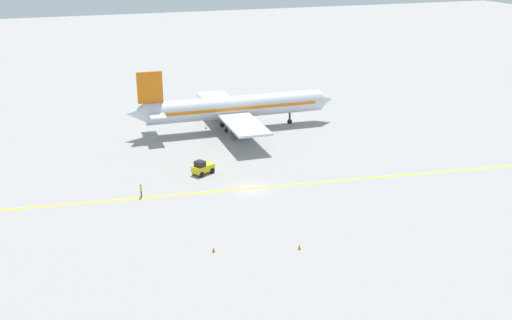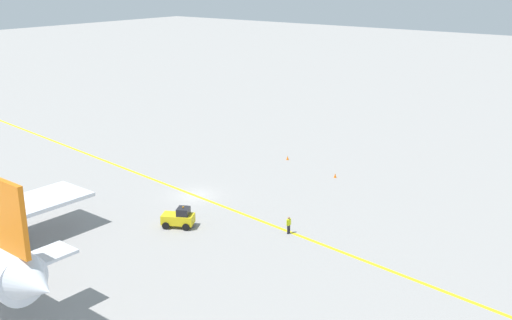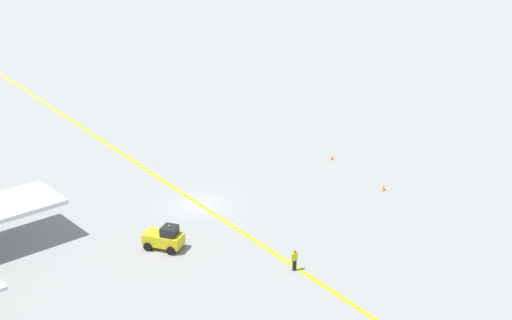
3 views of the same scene
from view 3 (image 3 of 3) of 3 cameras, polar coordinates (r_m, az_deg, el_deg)
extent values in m
plane|color=gray|center=(63.05, -4.52, -3.58)|extent=(400.00, 400.00, 0.00)
cube|color=yellow|center=(63.04, -4.52, -3.58)|extent=(15.04, 119.15, 0.01)
cube|color=gold|center=(55.74, -7.42, -6.29)|extent=(2.74, 3.35, 0.90)
cube|color=black|center=(55.15, -6.94, -5.65)|extent=(1.64, 1.57, 0.70)
sphere|color=orange|center=(54.96, -6.96, -5.25)|extent=(0.16, 0.16, 0.16)
cylinder|color=black|center=(56.15, -6.16, -6.53)|extent=(0.55, 0.74, 0.70)
cylinder|color=black|center=(54.96, -6.82, -7.21)|extent=(0.55, 0.74, 0.70)
cylinder|color=black|center=(56.94, -7.95, -6.20)|extent=(0.55, 0.74, 0.70)
cylinder|color=black|center=(55.77, -8.64, -6.87)|extent=(0.55, 0.74, 0.70)
cylinder|color=#23232D|center=(52.63, 3.18, -8.36)|extent=(0.16, 0.16, 0.85)
cylinder|color=#23232D|center=(52.52, 3.01, -8.42)|extent=(0.16, 0.16, 0.85)
cube|color=#CCD819|center=(52.23, 3.11, -7.70)|extent=(0.38, 0.26, 0.60)
cylinder|color=#CCD819|center=(52.36, 3.32, -7.63)|extent=(0.10, 0.10, 0.55)
cylinder|color=#CCD819|center=(52.09, 2.90, -7.78)|extent=(0.10, 0.10, 0.55)
sphere|color=#9E7051|center=(52.02, 3.12, -7.30)|extent=(0.22, 0.22, 0.22)
cone|color=orange|center=(66.59, 10.18, -2.21)|extent=(0.32, 0.32, 0.55)
cone|color=orange|center=(73.21, 6.12, 0.21)|extent=(0.32, 0.32, 0.55)
camera|label=1|loc=(103.91, 37.33, 19.05)|focal=42.00mm
camera|label=2|loc=(10.28, -104.31, -25.98)|focal=42.00mm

